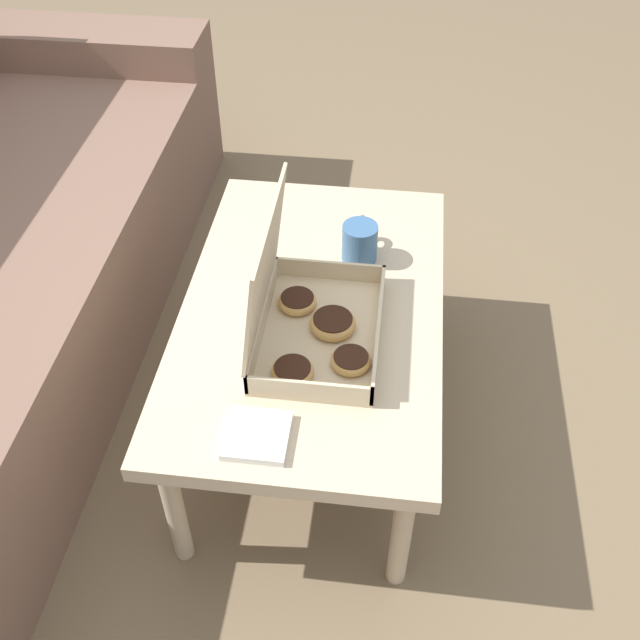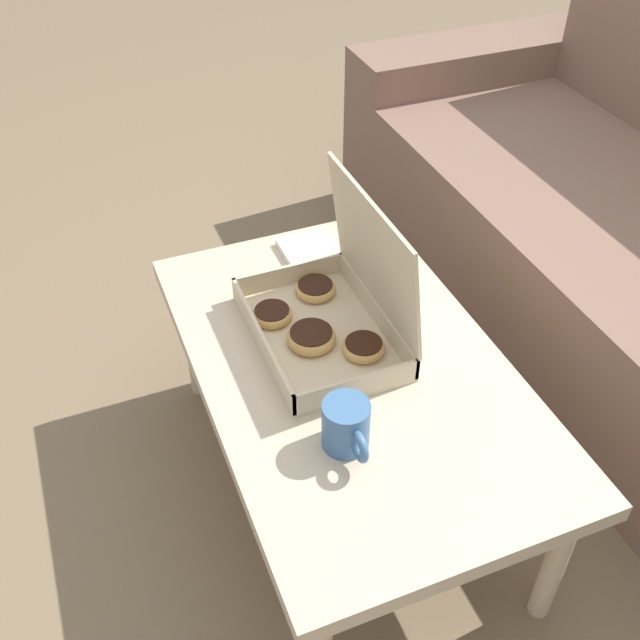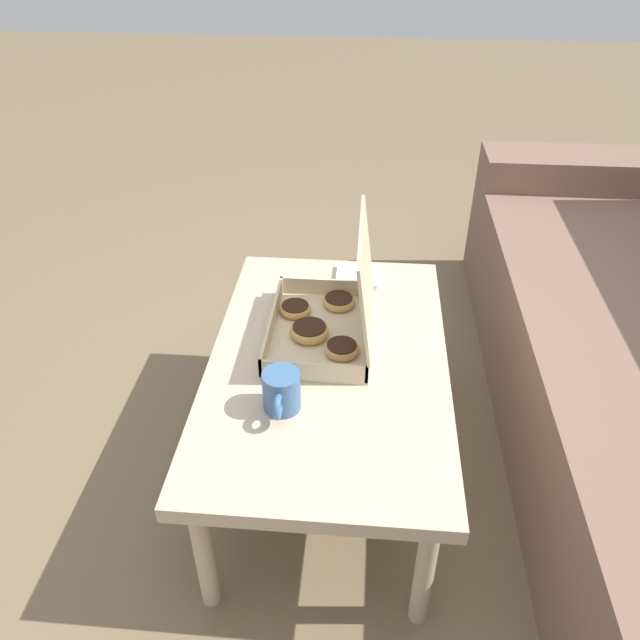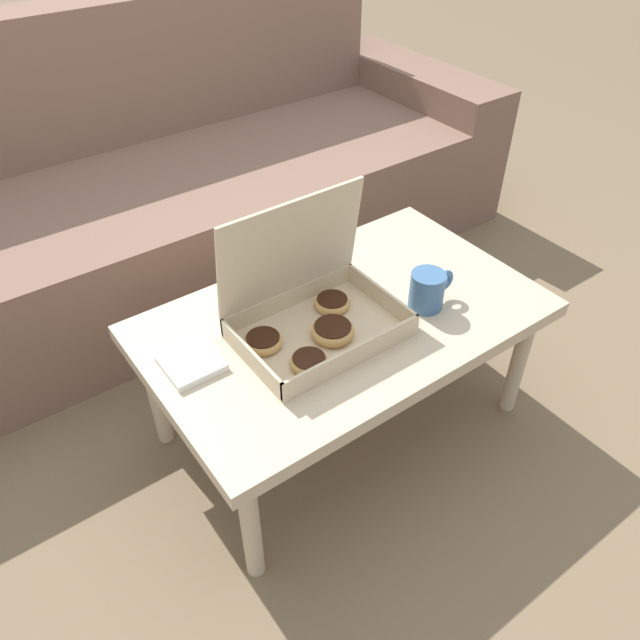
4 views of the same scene
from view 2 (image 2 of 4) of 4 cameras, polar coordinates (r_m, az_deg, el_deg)
The scene contains 5 objects.
ground_plane at distance 1.91m, azimuth 6.93°, elevation -10.76°, with size 12.00×12.00×0.00m, color #756047.
coffee_table at distance 1.58m, azimuth 2.34°, elevation -4.38°, with size 1.01×0.61×0.41m.
pastry_box at distance 1.58m, azimuth 0.79°, elevation 0.72°, with size 0.39×0.27×0.33m.
coffee_mug at distance 1.37m, azimuth 2.05°, elevation -8.08°, with size 0.13×0.09×0.10m.
napkin_stack at distance 1.85m, azimuth -0.90°, elevation 5.37°, with size 0.13×0.13×0.02m.
Camera 2 is at (1.01, -0.65, 1.49)m, focal length 42.00 mm.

